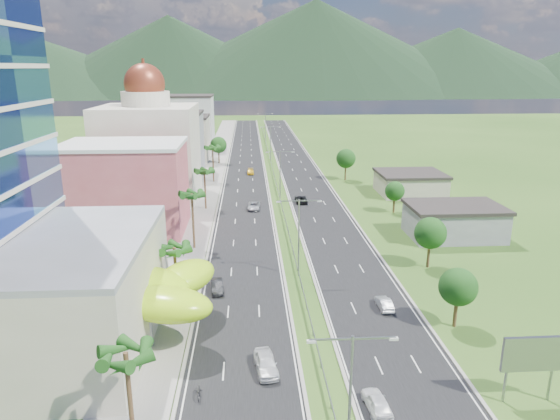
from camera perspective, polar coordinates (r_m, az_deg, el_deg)
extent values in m
plane|color=#2D5119|center=(60.78, 3.05, -11.30)|extent=(500.00, 500.00, 0.00)
cube|color=black|center=(146.29, -3.93, 5.01)|extent=(11.00, 260.00, 0.04)
cube|color=black|center=(146.96, 1.95, 5.09)|extent=(11.00, 260.00, 0.04)
cube|color=gray|center=(146.65, -7.66, 4.95)|extent=(7.00, 260.00, 0.12)
cube|color=gray|center=(128.70, -0.61, 3.79)|extent=(0.08, 216.00, 0.28)
cube|color=gray|center=(229.36, -1.98, 9.12)|extent=(0.10, 0.12, 0.70)
cylinder|color=gray|center=(36.91, 7.96, -21.47)|extent=(0.20, 0.20, 11.00)
cube|color=gray|center=(33.71, 5.83, -14.51)|extent=(2.88, 0.12, 0.12)
cube|color=gray|center=(34.27, 10.74, -14.18)|extent=(2.88, 0.12, 0.12)
cube|color=silver|center=(33.59, 3.60, -14.77)|extent=(0.60, 0.25, 0.18)
cube|color=silver|center=(34.64, 12.85, -14.15)|extent=(0.60, 0.25, 0.18)
cylinder|color=gray|center=(67.75, 2.15, -3.28)|extent=(0.20, 0.20, 11.00)
cube|color=gray|center=(66.06, 0.96, 1.04)|extent=(2.88, 0.12, 0.12)
cube|color=gray|center=(66.35, 3.44, 1.08)|extent=(2.88, 0.12, 0.12)
cube|color=silver|center=(66.00, -0.15, 0.94)|extent=(0.60, 0.25, 0.18)
cube|color=silver|center=(66.54, 4.53, 1.01)|extent=(0.60, 0.25, 0.18)
cylinder|color=gray|center=(106.20, 0.01, 3.86)|extent=(0.20, 0.20, 11.00)
cube|color=gray|center=(105.13, -0.78, 6.67)|extent=(2.88, 0.12, 0.12)
cube|color=gray|center=(105.31, 0.80, 6.69)|extent=(2.88, 0.12, 0.12)
cube|color=silver|center=(105.09, -1.48, 6.61)|extent=(0.60, 0.25, 0.18)
cube|color=silver|center=(105.43, 1.49, 6.64)|extent=(0.60, 0.25, 0.18)
cylinder|color=gray|center=(150.43, -1.09, 7.47)|extent=(0.20, 0.20, 11.00)
cube|color=gray|center=(149.67, -1.66, 9.46)|extent=(2.88, 0.12, 0.12)
cube|color=gray|center=(149.80, -0.54, 9.48)|extent=(2.88, 0.12, 0.12)
cube|color=silver|center=(149.65, -2.15, 9.42)|extent=(0.60, 0.25, 0.18)
cube|color=silver|center=(149.89, -0.04, 9.44)|extent=(0.60, 0.25, 0.18)
cylinder|color=gray|center=(195.01, -1.69, 9.43)|extent=(0.20, 0.20, 11.00)
cube|color=gray|center=(194.43, -2.13, 10.97)|extent=(2.88, 0.12, 0.12)
cube|color=gray|center=(194.52, -1.27, 10.98)|extent=(2.88, 0.12, 0.12)
cube|color=silver|center=(194.41, -2.52, 10.94)|extent=(0.60, 0.25, 0.18)
cube|color=silver|center=(194.59, -0.89, 10.96)|extent=(0.60, 0.25, 0.18)
cylinder|color=gray|center=(60.30, -20.38, -10.47)|extent=(0.50, 0.50, 4.00)
cylinder|color=gray|center=(54.32, -14.61, -13.00)|extent=(0.50, 0.50, 4.00)
cylinder|color=gray|center=(52.72, -19.63, -14.40)|extent=(0.50, 0.50, 4.00)
cylinder|color=gray|center=(58.34, -11.74, -10.67)|extent=(0.50, 0.50, 4.00)
cube|color=#B74B55|center=(90.57, -17.22, 2.29)|extent=(20.00, 15.00, 15.00)
cube|color=beige|center=(112.13, -14.68, 6.33)|extent=(20.00, 20.00, 20.00)
cylinder|color=beige|center=(110.88, -15.11, 12.19)|extent=(10.00, 10.00, 3.00)
sphere|color=maroon|center=(110.75, -15.22, 13.74)|extent=(8.40, 8.40, 8.40)
cube|color=gray|center=(136.61, -12.28, 7.29)|extent=(16.00, 15.00, 16.00)
cube|color=#B0A991|center=(158.39, -11.11, 7.97)|extent=(16.00, 15.00, 13.00)
cube|color=silver|center=(180.76, -10.24, 9.78)|extent=(16.00, 15.00, 18.00)
cylinder|color=gray|center=(49.23, 24.29, -17.83)|extent=(0.24, 0.24, 3.20)
cylinder|color=gray|center=(51.11, 28.45, -17.07)|extent=(0.24, 0.24, 3.20)
cube|color=#D85919|center=(48.64, 26.86, -14.47)|extent=(5.20, 0.35, 3.20)
cube|color=gray|center=(89.55, 19.27, -1.37)|extent=(15.00, 10.00, 5.00)
cube|color=#B0A991|center=(117.44, 14.64, 2.87)|extent=(14.00, 12.00, 4.40)
cylinder|color=#47301C|center=(40.46, -16.72, -20.48)|extent=(0.36, 0.36, 8.50)
cylinder|color=#47301C|center=(61.27, -11.80, -7.53)|extent=(0.36, 0.36, 7.50)
cylinder|color=#47301C|center=(79.64, -9.90, -1.29)|extent=(0.36, 0.36, 9.00)
cylinder|color=#47301C|center=(101.85, -8.55, 2.28)|extent=(0.36, 0.36, 8.00)
cylinder|color=#47301C|center=(126.13, -7.65, 5.15)|extent=(0.36, 0.36, 8.80)
cylinder|color=#47301C|center=(151.03, -7.00, 6.21)|extent=(0.40, 0.40, 4.90)
sphere|color=#1D4C17|center=(150.53, -7.04, 7.39)|extent=(4.90, 4.90, 4.90)
cylinder|color=#47301C|center=(59.47, 19.45, -10.65)|extent=(0.40, 0.40, 4.20)
sphere|color=#1D4C17|center=(58.35, 19.69, -8.27)|extent=(4.20, 4.20, 4.20)
cylinder|color=#47301C|center=(74.93, 16.64, -4.66)|extent=(0.40, 0.40, 4.55)
sphere|color=#1D4C17|center=(73.98, 16.81, -2.54)|extent=(4.55, 4.55, 4.55)
cylinder|color=#47301C|center=(101.25, 12.90, 0.76)|extent=(0.40, 0.40, 3.85)
sphere|color=#1D4C17|center=(100.65, 12.99, 2.12)|extent=(3.85, 3.85, 3.85)
cylinder|color=#47301C|center=(128.57, 7.49, 4.48)|extent=(0.40, 0.40, 4.90)
sphere|color=#1D4C17|center=(127.98, 7.54, 5.86)|extent=(4.90, 4.90, 4.90)
imported|color=white|center=(49.46, -1.62, -17.09)|extent=(2.56, 5.03, 1.64)
imported|color=black|center=(65.44, -7.25, -8.61)|extent=(1.98, 4.41, 1.41)
imported|color=#9FA1A7|center=(101.32, -3.00, 0.46)|extent=(2.60, 5.12, 1.39)
imported|color=gold|center=(135.31, -3.39, 4.40)|extent=(1.82, 4.40, 1.27)
imported|color=white|center=(45.60, 11.03, -20.79)|extent=(2.08, 4.43, 1.47)
imported|color=#B5B7BD|center=(61.90, 11.83, -10.39)|extent=(1.44, 4.01, 1.31)
imported|color=black|center=(106.50, 2.42, 1.25)|extent=(2.43, 5.16, 1.43)
imported|color=black|center=(46.87, -9.24, -19.67)|extent=(0.74, 2.06, 1.30)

